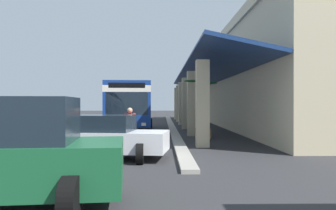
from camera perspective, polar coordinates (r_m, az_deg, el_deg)
ground at (r=31.13m, az=6.14°, el=-3.17°), size 120.00×120.00×0.00m
curb_strip at (r=28.05m, az=0.55°, el=-3.42°), size 37.67×0.50×0.12m
plaza_building at (r=29.90m, az=19.36°, el=3.71°), size 31.69×14.95×7.33m
transit_bus at (r=24.25m, az=-6.37°, el=0.24°), size 11.36×3.38×3.34m
parked_suv_tan at (r=32.64m, az=-18.80°, el=-1.24°), size 4.94×2.47×1.97m
parked_sedan_red at (r=18.31m, az=-25.39°, el=-3.23°), size 4.53×2.26×1.47m
parked_sedan_white at (r=12.02m, az=-11.02°, el=-5.03°), size 2.84×4.61×1.47m
pedestrian at (r=14.73m, az=-6.21°, el=-3.30°), size 0.59×0.49×1.68m
potted_palm at (r=18.81m, az=5.66°, el=-2.95°), size 1.73×1.81×3.14m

